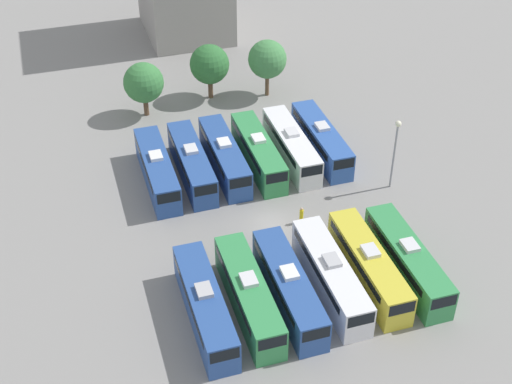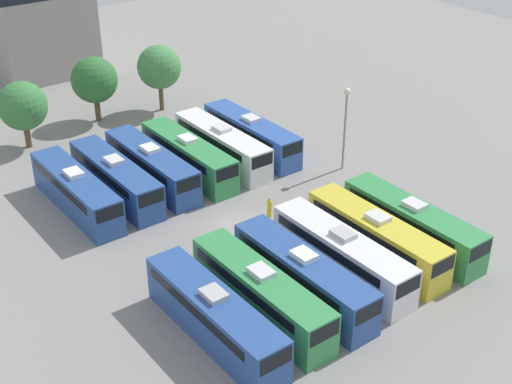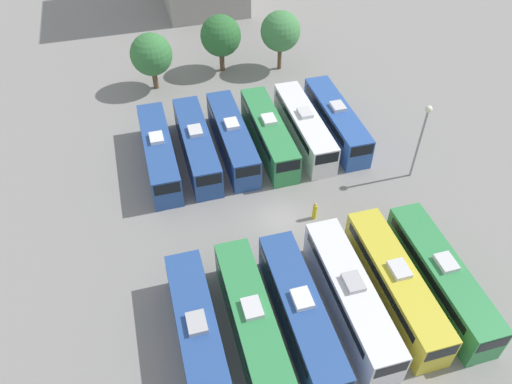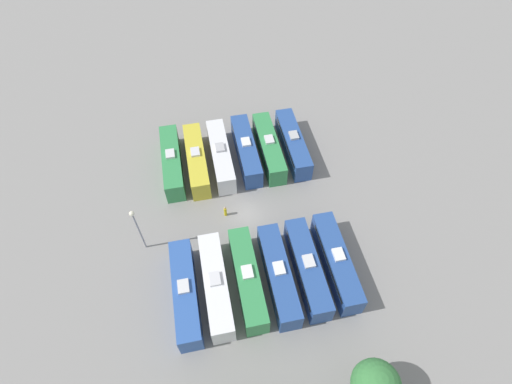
{
  "view_description": "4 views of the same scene",
  "coord_description": "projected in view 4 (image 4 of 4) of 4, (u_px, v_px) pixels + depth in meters",
  "views": [
    {
      "loc": [
        -16.53,
        -48.33,
        41.61
      ],
      "look_at": [
        -1.13,
        1.22,
        3.12
      ],
      "focal_mm": 50.0,
      "sensor_mm": 36.0,
      "label": 1
    },
    {
      "loc": [
        -27.01,
        -38.17,
        28.73
      ],
      "look_at": [
        1.88,
        0.11,
        2.21
      ],
      "focal_mm": 50.0,
      "sensor_mm": 36.0,
      "label": 2
    },
    {
      "loc": [
        -9.6,
        -26.84,
        30.45
      ],
      "look_at": [
        -1.76,
        1.55,
        2.23
      ],
      "focal_mm": 35.0,
      "sensor_mm": 36.0,
      "label": 3
    },
    {
      "loc": [
        4.75,
        28.98,
        43.09
      ],
      "look_at": [
        -1.48,
        -1.24,
        2.89
      ],
      "focal_mm": 28.0,
      "sensor_mm": 36.0,
      "label": 4
    }
  ],
  "objects": [
    {
      "name": "worker_person",
      "position": [
        225.0,
        211.0,
        51.39
      ],
      "size": [
        0.36,
        0.36,
        1.71
      ],
      "color": "gold",
      "rests_on": "ground_plane"
    },
    {
      "name": "bus_10",
      "position": [
        216.0,
        285.0,
        44.23
      ],
      "size": [
        2.51,
        11.85,
        3.43
      ],
      "color": "white",
      "rests_on": "ground_plane"
    },
    {
      "name": "bus_9",
      "position": [
        248.0,
        279.0,
        44.73
      ],
      "size": [
        2.51,
        11.85,
        3.43
      ],
      "color": "#338C4C",
      "rests_on": "ground_plane"
    },
    {
      "name": "bus_7",
      "position": [
        307.0,
        268.0,
        45.53
      ],
      "size": [
        2.51,
        11.85,
        3.43
      ],
      "color": "#284C93",
      "rests_on": "ground_plane"
    },
    {
      "name": "bus_1",
      "position": [
        269.0,
        147.0,
        57.09
      ],
      "size": [
        2.51,
        11.85,
        3.43
      ],
      "color": "#338C4C",
      "rests_on": "ground_plane"
    },
    {
      "name": "bus_2",
      "position": [
        246.0,
        150.0,
        56.79
      ],
      "size": [
        2.51,
        11.85,
        3.43
      ],
      "color": "#284C93",
      "rests_on": "ground_plane"
    },
    {
      "name": "bus_3",
      "position": [
        221.0,
        155.0,
        56.15
      ],
      "size": [
        2.51,
        11.85,
        3.43
      ],
      "color": "silver",
      "rests_on": "ground_plane"
    },
    {
      "name": "ground_plane",
      "position": [
        247.0,
        215.0,
        52.05
      ],
      "size": [
        132.86,
        132.86,
        0.0
      ],
      "primitive_type": "plane",
      "color": "gray"
    },
    {
      "name": "light_pole",
      "position": [
        136.0,
        224.0,
        45.06
      ],
      "size": [
        0.6,
        0.6,
        7.53
      ],
      "color": "gray",
      "rests_on": "ground_plane"
    },
    {
      "name": "bus_6",
      "position": [
        336.0,
        261.0,
        46.04
      ],
      "size": [
        2.51,
        11.85,
        3.43
      ],
      "color": "#284C93",
      "rests_on": "ground_plane"
    },
    {
      "name": "bus_5",
      "position": [
        172.0,
        162.0,
        55.42
      ],
      "size": [
        2.51,
        11.85,
        3.43
      ],
      "color": "#338C4C",
      "rests_on": "ground_plane"
    },
    {
      "name": "bus_8",
      "position": [
        279.0,
        275.0,
        45.0
      ],
      "size": [
        2.51,
        11.85,
        3.43
      ],
      "color": "#284C93",
      "rests_on": "ground_plane"
    },
    {
      "name": "bus_4",
      "position": [
        197.0,
        160.0,
        55.64
      ],
      "size": [
        2.51,
        11.85,
        3.43
      ],
      "color": "gold",
      "rests_on": "ground_plane"
    },
    {
      "name": "bus_11",
      "position": [
        185.0,
        293.0,
        43.7
      ],
      "size": [
        2.51,
        11.85,
        3.43
      ],
      "color": "#2D56A8",
      "rests_on": "ground_plane"
    },
    {
      "name": "bus_0",
      "position": [
        293.0,
        143.0,
        57.6
      ],
      "size": [
        2.51,
        11.85,
        3.43
      ],
      "color": "#284C93",
      "rests_on": "ground_plane"
    }
  ]
}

